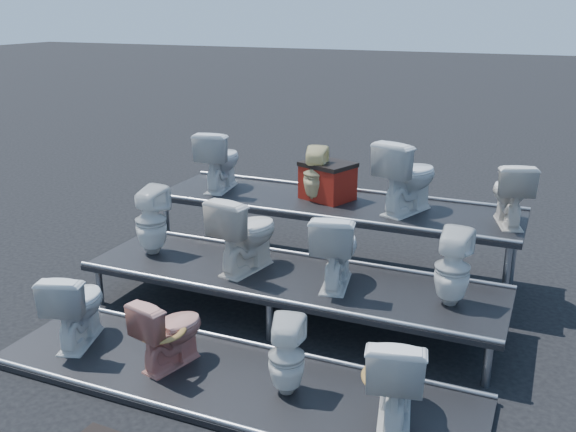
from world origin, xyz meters
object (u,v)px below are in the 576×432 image
at_px(toilet_0, 76,305).
at_px(toilet_11, 511,193).
at_px(toilet_2, 287,356).
at_px(toilet_9, 316,174).
at_px(toilet_4, 151,221).
at_px(red_crate, 328,183).
at_px(toilet_7, 453,268).
at_px(toilet_6, 336,248).
at_px(toilet_5, 246,232).
at_px(toilet_10, 408,176).
at_px(toilet_3, 395,374).
at_px(toilet_1, 170,330).
at_px(toilet_8, 220,160).

bearing_deg(toilet_0, toilet_11, -160.05).
xyz_separation_m(toilet_2, toilet_9, (-0.76, 2.60, 0.79)).
relative_size(toilet_4, red_crate, 1.37).
distance_m(toilet_7, red_crate, 2.22).
bearing_deg(toilet_11, toilet_9, -16.21).
distance_m(toilet_6, toilet_7, 1.09).
height_order(toilet_5, toilet_10, toilet_10).
relative_size(toilet_2, toilet_3, 0.86).
relative_size(toilet_1, toilet_2, 1.00).
xyz_separation_m(toilet_0, toilet_11, (3.46, 2.60, 0.77)).
relative_size(toilet_10, red_crate, 1.50).
distance_m(toilet_3, red_crate, 3.17).
bearing_deg(toilet_4, toilet_10, -147.41).
relative_size(toilet_2, toilet_9, 1.03).
relative_size(toilet_0, red_crate, 1.35).
relative_size(toilet_4, toilet_11, 1.10).
bearing_deg(toilet_10, toilet_3, 123.06).
bearing_deg(toilet_5, red_crate, -92.99).
bearing_deg(toilet_2, toilet_7, -139.68).
relative_size(toilet_3, toilet_8, 1.02).
bearing_deg(toilet_3, red_crate, -72.52).
bearing_deg(toilet_2, toilet_8, -63.28).
bearing_deg(toilet_0, toilet_1, 163.04).
height_order(toilet_4, toilet_8, toilet_8).
bearing_deg(toilet_3, toilet_11, -112.81).
height_order(toilet_3, toilet_9, toilet_9).
xyz_separation_m(toilet_1, toilet_3, (1.96, 0.00, 0.05)).
xyz_separation_m(toilet_2, toilet_10, (0.31, 2.60, 0.88)).
distance_m(toilet_0, toilet_5, 1.74).
distance_m(toilet_1, toilet_7, 2.53).
bearing_deg(toilet_8, toilet_0, 81.10).
xyz_separation_m(toilet_4, red_crate, (1.49, 1.42, 0.22)).
relative_size(toilet_5, toilet_9, 1.26).
bearing_deg(toilet_11, toilet_4, 4.06).
xyz_separation_m(toilet_4, toilet_6, (2.09, 0.00, 0.00)).
bearing_deg(toilet_0, toilet_7, -174.36).
bearing_deg(toilet_9, toilet_11, 170.23).
bearing_deg(toilet_10, toilet_5, 65.49).
bearing_deg(toilet_2, toilet_3, 169.03).
relative_size(toilet_1, toilet_6, 0.88).
relative_size(toilet_6, toilet_10, 0.92).
bearing_deg(toilet_5, toilet_7, -168.86).
distance_m(toilet_3, toilet_6, 1.64).
distance_m(toilet_1, toilet_11, 3.67).
bearing_deg(toilet_3, toilet_7, -109.17).
distance_m(toilet_2, toilet_7, 1.72).
xyz_separation_m(toilet_0, toilet_10, (2.39, 2.60, 0.84)).
bearing_deg(toilet_0, toilet_5, -146.57).
distance_m(toilet_10, toilet_11, 1.07).
bearing_deg(toilet_0, toilet_8, -108.57).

